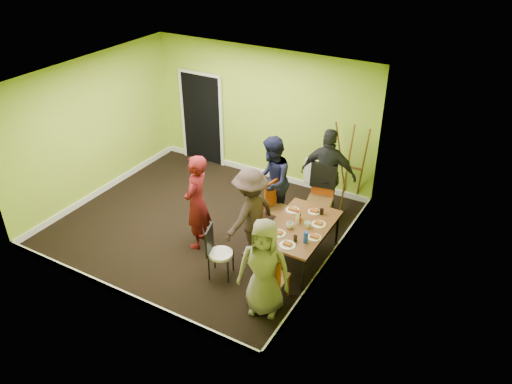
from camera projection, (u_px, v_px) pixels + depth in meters
ground at (203, 224)px, 9.34m from camera, size 5.00×5.00×0.00m
room_walls at (200, 176)px, 8.88m from camera, size 5.04×4.54×2.82m
dining_table at (300, 229)px, 7.99m from camera, size 0.90×1.50×0.75m
chair_left_far at (276, 205)px, 8.90m from camera, size 0.47×0.46×0.98m
chair_left_near at (262, 230)px, 8.33m from camera, size 0.39×0.39×0.87m
chair_back_end at (323, 182)px, 9.09m from camera, size 0.55×0.62×1.14m
chair_front_end at (273, 276)px, 7.29m from camera, size 0.38×0.38×0.89m
chair_bentwood at (217, 250)px, 7.84m from camera, size 0.44×0.43×0.89m
easel at (350, 165)px, 9.55m from camera, size 0.69×0.65×1.72m
plate_near_left at (293, 210)px, 8.35m from camera, size 0.23×0.23×0.01m
plate_near_right at (278, 234)px, 7.77m from camera, size 0.23×0.23×0.01m
plate_far_back at (314, 212)px, 8.31m from camera, size 0.21×0.21×0.01m
plate_far_front at (287, 245)px, 7.51m from camera, size 0.25×0.25×0.01m
plate_wall_back at (319, 224)px, 7.99m from camera, size 0.23×0.23×0.01m
plate_wall_front at (314, 237)px, 7.68m from camera, size 0.21×0.21×0.01m
thermos at (298, 217)px, 8.00m from camera, size 0.06×0.06×0.20m
blue_bottle at (306, 237)px, 7.53m from camera, size 0.07×0.07×0.19m
orange_bottle at (301, 219)px, 8.06m from camera, size 0.03×0.03×0.08m
glass_mid at (299, 217)px, 8.10m from camera, size 0.07×0.07×0.10m
glass_back at (322, 212)px, 8.24m from camera, size 0.07×0.07×0.09m
glass_front at (295, 238)px, 7.59m from camera, size 0.06×0.06×0.10m
cup_a at (290, 225)px, 7.89m from camera, size 0.12×0.12×0.10m
cup_b at (307, 225)px, 7.91m from camera, size 0.10×0.10×0.10m
person_standing at (197, 202)px, 8.38m from camera, size 0.53×0.70×1.71m
person_left_far at (272, 181)px, 9.00m from camera, size 0.92×1.02×1.71m
person_left_near at (250, 214)px, 8.17m from camera, size 0.81×1.14×1.61m
person_back_end at (328, 174)px, 9.16m from camera, size 1.08×0.53×1.78m
person_front_end at (264, 268)px, 7.03m from camera, size 0.86×0.68×1.55m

